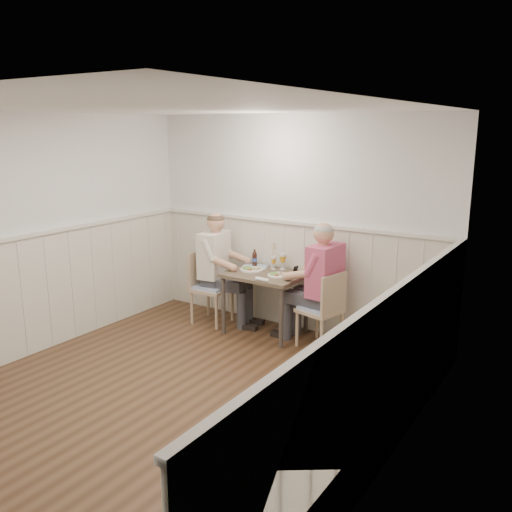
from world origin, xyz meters
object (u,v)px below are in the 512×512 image
Objects in this scene: chair_right at (324,307)px; man_in_pink at (321,294)px; diner_cream at (218,276)px; dining_table at (265,281)px; grass_vase at (272,256)px; chair_left at (208,284)px; beer_bottle at (255,259)px.

man_in_pink reaches higher than chair_right.
man_in_pink is 1.01× the size of diner_cream.
chair_right reaches higher than dining_table.
man_in_pink is 0.85m from grass_vase.
chair_left is (-1.61, -0.03, 0.02)m from chair_right.
man_in_pink is at bearing -14.83° from grass_vase.
chair_right is 0.96× the size of chair_left.
chair_left is 2.69× the size of grass_vase.
chair_left is (-0.82, -0.07, -0.15)m from dining_table.
diner_cream reaches higher than chair_left.
grass_vase reaches higher than chair_left.
beer_bottle is (-1.08, 0.24, 0.37)m from chair_right.
man_in_pink reaches higher than chair_left.
diner_cream reaches higher than chair_right.
grass_vase is at bearing 8.16° from beer_bottle.
diner_cream is 0.54m from beer_bottle.
chair_left is 1.55m from man_in_pink.
diner_cream is at bearing 178.49° from chair_right.
beer_bottle is (-0.28, 0.20, 0.20)m from dining_table.
diner_cream is (-1.44, -0.03, -0.01)m from man_in_pink.
beer_bottle is 0.25m from grass_vase.
chair_right is at bearing -17.82° from grass_vase.
grass_vase is (0.67, 0.23, 0.30)m from diner_cream.
chair_left is 4.19× the size of beer_bottle.
chair_left is at bearing -175.33° from dining_table.
grass_vase is at bearing 165.17° from man_in_pink.
dining_table is at bearing 177.67° from chair_right.
diner_cream reaches higher than dining_table.
dining_table is 1.02× the size of chair_right.
beer_bottle is at bearing -171.84° from grass_vase.
dining_table is 0.62× the size of man_in_pink.
chair_left reaches higher than chair_right.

